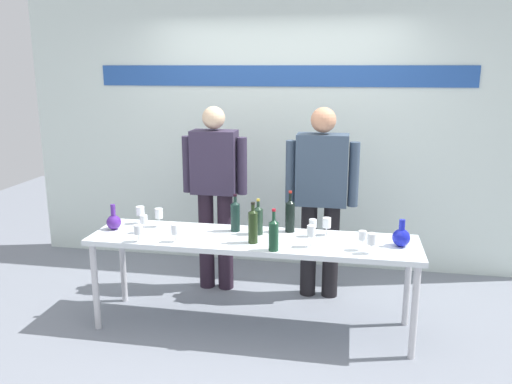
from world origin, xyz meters
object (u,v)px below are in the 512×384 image
decanter_blue_left (114,221)px  wine_glass_left_0 (138,230)px  wine_glass_right_0 (372,239)px  wine_glass_right_3 (362,236)px  decanter_blue_right (401,237)px  wine_glass_right_1 (313,224)px  wine_bottle_2 (274,234)px  wine_glass_right_2 (311,232)px  wine_glass_left_3 (159,214)px  presenter_right (321,191)px  wine_glass_right_4 (327,223)px  wine_bottle_4 (253,225)px  wine_bottle_3 (290,215)px  display_table (252,245)px  wine_glass_left_4 (144,220)px  wine_glass_left_2 (175,230)px  wine_bottle_0 (258,219)px  presenter_left (215,187)px  wine_glass_left_1 (140,211)px  wine_bottle_1 (235,215)px

decanter_blue_left → wine_glass_left_0: size_ratio=1.58×
wine_glass_right_0 → wine_glass_right_3: wine_glass_right_0 is taller
decanter_blue_right → wine_glass_right_1: decanter_blue_right is taller
wine_bottle_2 → wine_glass_left_0: (-1.02, 0.00, -0.03)m
decanter_blue_right → wine_glass_left_0: (-1.91, -0.25, 0.02)m
wine_glass_right_3 → wine_glass_right_2: bearing=179.1°
wine_glass_left_3 → presenter_right: bearing=23.6°
presenter_right → wine_glass_right_4: bearing=-81.7°
wine_bottle_4 → wine_glass_left_0: 0.85m
wine_bottle_3 → wine_glass_left_3: wine_bottle_3 is taller
display_table → wine_glass_left_4: bearing=-177.4°
wine_glass_left_2 → wine_glass_right_0: wine_glass_right_0 is taller
wine_glass_left_2 → wine_glass_right_2: (1.00, 0.08, 0.02)m
decanter_blue_right → decanter_blue_left: bearing=180.0°
wine_bottle_0 → wine_glass_right_3: (0.79, -0.22, -0.02)m
display_table → wine_glass_right_0: size_ratio=16.94×
wine_bottle_4 → wine_glass_left_2: wine_bottle_4 is taller
decanter_blue_left → wine_glass_left_2: size_ratio=1.52×
wine_glass_left_2 → decanter_blue_right: bearing=7.2°
presenter_left → wine_glass_right_2: (0.93, -0.81, -0.10)m
wine_bottle_0 → wine_glass_right_4: bearing=7.8°
wine_glass_right_0 → wine_glass_right_3: (-0.06, 0.06, -0.00)m
wine_bottle_2 → wine_glass_right_3: (0.62, 0.12, -0.02)m
wine_glass_left_1 → decanter_blue_right: bearing=-5.1°
wine_glass_left_0 → presenter_left: bearing=69.9°
wine_bottle_2 → wine_glass_right_0: 0.68m
wine_glass_left_3 → presenter_left: bearing=59.8°
wine_bottle_0 → wine_glass_left_1: size_ratio=1.93×
wine_bottle_2 → wine_glass_right_4: wine_bottle_2 is taller
wine_glass_left_1 → wine_glass_right_1: bearing=-3.1°
wine_bottle_2 → display_table: bearing=128.9°
wine_glass_left_1 → wine_glass_left_0: bearing=-69.3°
wine_bottle_3 → wine_glass_right_3: 0.65m
presenter_left → wine_glass_right_3: bearing=-32.4°
wine_bottle_1 → wine_glass_left_3: wine_bottle_1 is taller
decanter_blue_left → wine_bottle_3: 1.41m
wine_glass_left_0 → wine_glass_right_2: (1.27, 0.12, 0.02)m
wine_bottle_3 → wine_glass_left_4: 1.14m
decanter_blue_left → wine_bottle_1: wine_bottle_1 is taller
display_table → wine_bottle_1: bearing=139.1°
display_table → wine_bottle_2: size_ratio=8.19×
presenter_left → wine_glass_left_2: size_ratio=12.39×
wine_bottle_2 → wine_glass_right_4: size_ratio=2.19×
decanter_blue_left → wine_glass_left_1: 0.24m
display_table → wine_glass_right_2: bearing=-15.0°
decanter_blue_right → wine_glass_left_0: size_ratio=1.55×
wine_bottle_2 → wine_glass_right_2: (0.26, 0.13, -0.01)m
display_table → wine_glass_right_0: 0.91m
wine_bottle_4 → wine_glass_right_4: wine_bottle_4 is taller
wine_bottle_1 → wine_glass_left_1: 0.82m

